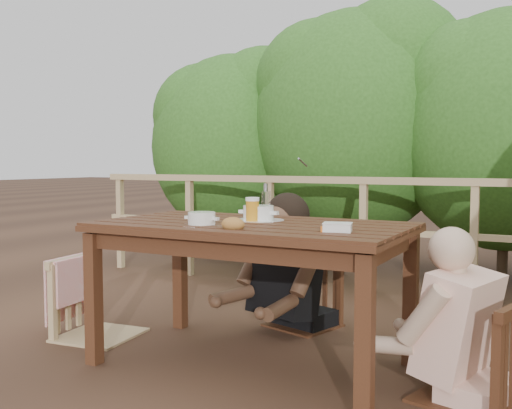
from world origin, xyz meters
The scene contains 15 objects.
ground centered at (0.00, 0.00, 0.00)m, with size 60.00×60.00×0.00m, color #4C3020.
table centered at (0.00, 0.00, 0.39)m, with size 1.70×0.96×0.79m, color #3A1F11.
chair_left centered at (-1.13, -0.01, 0.48)m, with size 0.48×0.48×0.97m, color tan.
chair_far centered at (-0.05, 0.84, 0.43)m, with size 0.42×0.42×0.85m, color #3A1F11.
chair_right centered at (1.17, 0.04, 0.48)m, with size 0.48×0.48×0.97m, color #3A1F11.
woman centered at (-0.05, 0.86, 0.71)m, with size 0.57×0.70×1.42m, color black, non-canonical shape.
diner_right centered at (1.20, 0.04, 0.68)m, with size 0.55×0.67×1.36m, color beige, non-canonical shape.
railing centered at (0.00, 2.00, 0.51)m, with size 5.60×0.10×1.01m, color tan.
hedge_row centered at (0.40, 3.20, 1.90)m, with size 6.60×1.60×3.80m, color #29531A, non-canonical shape.
soup_near centered at (-0.19, -0.21, 0.83)m, with size 0.25×0.25×0.08m, color white.
soup_far centered at (-0.04, 0.15, 0.84)m, with size 0.30×0.30×0.10m, color silver.
bread_roll centered at (0.06, -0.30, 0.82)m, with size 0.13×0.10×0.07m, color #AB6527.
beer_glass centered at (-0.04, 0.08, 0.86)m, with size 0.08×0.08×0.15m, color gold.
bottle centered at (0.01, 0.15, 0.90)m, with size 0.05×0.05×0.23m, color silver.
butter_tub centered at (0.57, -0.18, 0.82)m, with size 0.14×0.10×0.06m, color white.
Camera 1 is at (1.55, -2.85, 1.14)m, focal length 41.25 mm.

